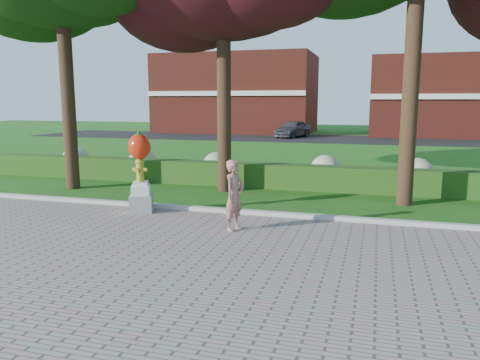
% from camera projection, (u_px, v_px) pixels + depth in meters
% --- Properties ---
extents(ground, '(100.00, 100.00, 0.00)m').
position_uv_depth(ground, '(226.00, 253.00, 8.97)').
color(ground, '#185A16').
rests_on(ground, ground).
extents(curb, '(40.00, 0.18, 0.15)m').
position_uv_depth(curb, '(263.00, 214.00, 11.80)').
color(curb, '#ADADA5').
rests_on(curb, ground).
extents(lawn_hedge, '(24.00, 0.70, 0.80)m').
position_uv_depth(lawn_hedge, '(291.00, 177.00, 15.53)').
color(lawn_hedge, '#1F4413').
rests_on(lawn_hedge, ground).
extents(hydrangea_row, '(20.10, 1.10, 0.99)m').
position_uv_depth(hydrangea_row, '(312.00, 169.00, 16.29)').
color(hydrangea_row, '#9EAA82').
rests_on(hydrangea_row, ground).
extents(street, '(50.00, 8.00, 0.02)m').
position_uv_depth(street, '(340.00, 139.00, 35.45)').
color(street, black).
rests_on(street, ground).
extents(building_left, '(14.00, 8.00, 7.00)m').
position_uv_depth(building_left, '(237.00, 94.00, 43.32)').
color(building_left, maroon).
rests_on(building_left, ground).
extents(building_right, '(12.00, 8.00, 6.40)m').
position_uv_depth(building_right, '(447.00, 97.00, 38.37)').
color(building_right, maroon).
rests_on(building_right, ground).
extents(hydrant_sculpture, '(0.74, 0.74, 2.08)m').
position_uv_depth(hydrant_sculpture, '(140.00, 170.00, 11.97)').
color(hydrant_sculpture, gray).
rests_on(hydrant_sculpture, walkway).
extents(woman, '(0.52, 0.66, 1.58)m').
position_uv_depth(woman, '(234.00, 195.00, 10.32)').
color(woman, '#A2685C').
rests_on(woman, walkway).
extents(parked_car, '(2.71, 4.29, 1.36)m').
position_uv_depth(parked_car, '(293.00, 129.00, 37.07)').
color(parked_car, '#404248').
rests_on(parked_car, street).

